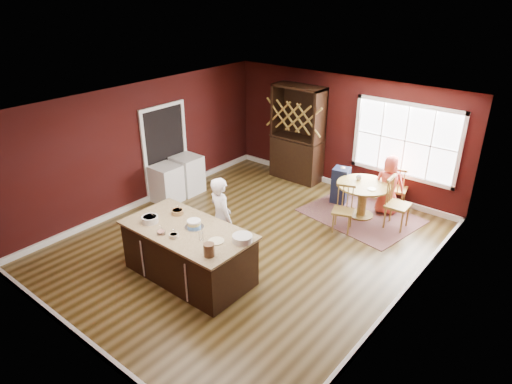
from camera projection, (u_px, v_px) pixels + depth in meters
room_shell at (247, 180)px, 8.23m from camera, size 7.00×7.00×7.00m
window at (405, 141)px, 9.74m from camera, size 2.36×0.10×1.66m
doorway at (166, 152)px, 10.48m from camera, size 0.08×1.26×2.13m
kitchen_island at (189, 254)px, 7.70m from camera, size 2.24×1.17×0.92m
dining_table at (363, 193)px, 9.61m from camera, size 1.13×1.13×0.75m
baker at (221, 218)px, 8.10m from camera, size 0.66×0.53×1.57m
layer_cake at (194, 224)px, 7.51m from camera, size 0.32×0.32×0.13m
bowl_blue at (150, 219)px, 7.67m from camera, size 0.28×0.28×0.11m
bowl_yellow at (177, 212)px, 7.94m from camera, size 0.21×0.21×0.08m
bowl_pink at (161, 232)px, 7.34m from camera, size 0.15×0.15×0.05m
bowl_olive at (174, 236)px, 7.24m from camera, size 0.15×0.15×0.06m
drinking_glass at (201, 236)px, 7.15m from camera, size 0.08×0.08×0.15m
dinner_plate at (216, 241)px, 7.13m from camera, size 0.25×0.25×0.02m
white_tub at (242, 238)px, 7.11m from camera, size 0.32×0.32×0.11m
stoneware_crock at (209, 250)px, 6.73m from camera, size 0.17×0.17×0.20m
toy_figurine at (207, 248)px, 6.88m from camera, size 0.05×0.05×0.08m
rug at (361, 215)px, 9.84m from camera, size 2.52×2.10×0.01m
chair_east at (398, 203)px, 9.16m from camera, size 0.47×0.49×1.10m
chair_south at (343, 209)px, 9.08m from camera, size 0.51×0.50×0.96m
chair_north at (397, 187)px, 9.95m from camera, size 0.51×0.49×1.03m
seated_woman at (389, 185)px, 9.71m from camera, size 0.74×0.60×1.31m
high_chair at (340, 185)px, 10.28m from camera, size 0.42×0.42×0.86m
toddler at (341, 168)px, 10.17m from camera, size 0.18×0.14×0.26m
table_plate at (372, 189)px, 9.28m from camera, size 0.18×0.18×0.01m
table_cup at (359, 178)px, 9.70m from camera, size 0.15×0.15×0.10m
hutch at (297, 134)px, 11.19m from camera, size 1.29×0.54×2.37m
washer at (167, 184)px, 10.32m from camera, size 0.59×0.57×0.86m
dryer at (187, 174)px, 10.76m from camera, size 0.61×0.59×0.89m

